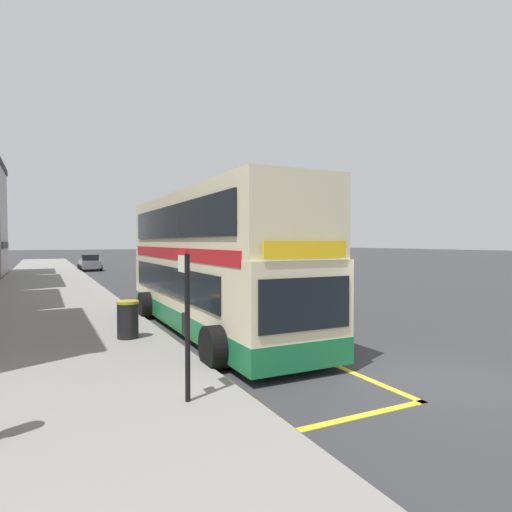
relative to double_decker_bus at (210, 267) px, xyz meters
The scene contains 8 objects.
ground_plane 25.41m from the double_decker_bus, 84.43° to the left, with size 260.00×260.00×0.00m, color #333335.
pavement_near 25.69m from the double_decker_bus, 100.22° to the left, with size 6.00×76.00×0.14m, color gray.
double_decker_bus is the anchor object (origin of this frame).
bus_bay_markings 2.07m from the double_decker_bus, 133.84° to the right, with size 2.86×15.07×0.01m.
bus_stop_sign 6.49m from the double_decker_bus, 113.89° to the right, with size 0.09×0.51×2.61m.
parked_car_grey_across 32.76m from the double_decker_bus, 91.08° to the left, with size 2.09×4.20×1.62m.
parked_car_navy_behind 14.11m from the double_decker_bus, 69.33° to the left, with size 2.09×4.20×1.62m.
litter_bin 3.08m from the double_decker_bus, 167.90° to the right, with size 0.62×0.62×1.07m.
Camera 1 is at (-7.28, -6.25, 2.88)m, focal length 30.11 mm.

